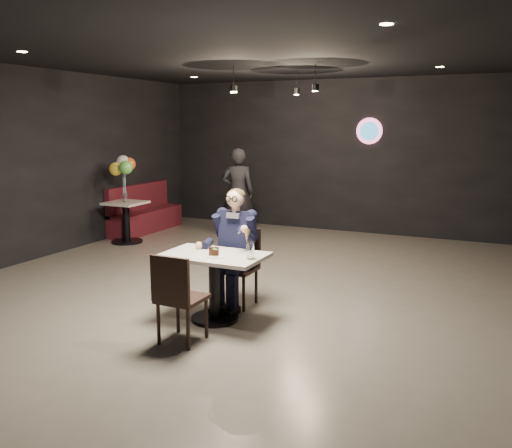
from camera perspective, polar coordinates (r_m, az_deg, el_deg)
The scene contains 17 objects.
floor at distance 7.16m, azimuth -3.45°, elevation -6.86°, with size 9.00×9.00×0.00m, color #6E655C.
wall_sign at distance 10.77m, azimuth 11.85°, elevation 9.57°, with size 0.50×0.06×0.50m, color pink, non-canonical shape.
pendant_lights at distance 8.68m, azimuth 2.84°, elevation 15.41°, with size 1.40×1.20×0.36m, color black.
main_table at distance 5.98m, azimuth -4.41°, elevation -6.66°, with size 1.10×0.70×0.75m, color silver.
chair_far at distance 6.42m, azimuth -2.01°, elevation -4.63°, with size 0.42×0.46×0.92m, color black.
chair_near at distance 5.42m, azimuth -7.78°, elevation -7.59°, with size 0.42×0.46×0.92m, color black.
seated_man at distance 6.36m, azimuth -2.03°, elevation -2.37°, with size 0.60×0.80×1.44m, color black.
dessert_plate at distance 5.75m, azimuth -4.17°, elevation -3.40°, with size 0.21×0.21×0.01m, color white.
cake_slice at distance 5.78m, azimuth -4.45°, elevation -2.93°, with size 0.10×0.08×0.07m, color black.
mint_leaf at distance 5.69m, azimuth -4.33°, elevation -2.66°, with size 0.06×0.04×0.01m, color green.
sundae_glass at distance 5.64m, azimuth -0.59°, elevation -2.77°, with size 0.08×0.08×0.18m, color silver.
wafer_cone at distance 5.59m, azimuth -0.97°, elevation -1.26°, with size 0.07×0.07×0.13m, color tan.
booth_bench at distance 11.06m, azimuth -11.53°, elevation 1.64°, with size 0.47×1.89×0.94m, color #460F13.
side_table at distance 10.11m, azimuth -13.49°, elevation 0.32°, with size 0.64×0.64×0.80m, color silver.
balloon_vase at distance 10.04m, azimuth -13.60°, elevation 2.70°, with size 0.10×0.10×0.15m, color silver.
balloon_bunch at distance 9.99m, azimuth -13.71°, elevation 5.20°, with size 0.44×0.44×0.73m, color yellow.
passerby at distance 10.37m, azimuth -1.92°, elevation 3.34°, with size 0.61×0.40×1.69m, color black.
Camera 1 is at (3.26, -6.01, 2.14)m, focal length 38.00 mm.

